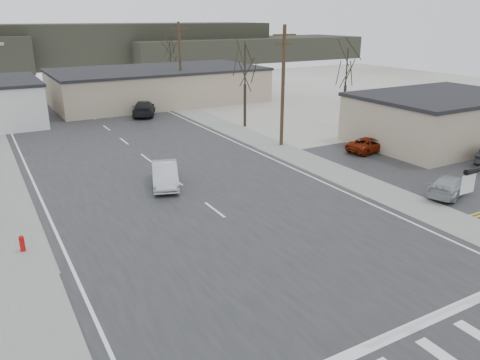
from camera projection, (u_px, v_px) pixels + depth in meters
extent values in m
plane|color=silver|center=(297.00, 273.00, 20.48)|extent=(140.00, 140.00, 0.00)
cube|color=#262628|center=(170.00, 176.00, 32.77)|extent=(18.00, 110.00, 0.05)
cube|color=#262628|center=(297.00, 272.00, 20.47)|extent=(90.00, 10.00, 0.04)
cube|color=#262628|center=(467.00, 167.00, 34.73)|extent=(18.00, 20.00, 0.03)
cube|color=gray|center=(260.00, 141.00, 41.81)|extent=(3.00, 90.00, 0.06)
cube|color=silver|center=(468.00, 184.00, 14.22)|extent=(0.60, 0.04, 0.60)
cylinder|color=#A50C0C|center=(22.00, 245.00, 22.16)|extent=(0.24, 0.24, 0.70)
sphere|color=#A50C0C|center=(21.00, 238.00, 22.03)|extent=(0.24, 0.24, 0.24)
cube|color=tan|center=(158.00, 86.00, 60.55)|extent=(26.00, 14.00, 4.00)
cube|color=black|center=(157.00, 69.00, 59.84)|extent=(26.30, 14.30, 0.30)
cube|color=tan|center=(439.00, 120.00, 40.86)|extent=(14.00, 10.00, 4.00)
cube|color=black|center=(442.00, 96.00, 40.14)|extent=(14.30, 10.30, 0.30)
cylinder|color=#42351E|center=(283.00, 87.00, 38.94)|extent=(0.30, 0.30, 10.00)
cube|color=#42351E|center=(284.00, 35.00, 37.55)|extent=(2.20, 0.12, 0.12)
cube|color=#42351E|center=(284.00, 44.00, 37.78)|extent=(1.60, 0.12, 0.12)
cylinder|color=#42351E|center=(180.00, 65.00, 56.98)|extent=(0.30, 0.30, 10.00)
cube|color=#42351E|center=(179.00, 29.00, 55.58)|extent=(2.20, 0.12, 0.12)
cube|color=#42351E|center=(179.00, 35.00, 55.82)|extent=(1.60, 0.12, 0.12)
cylinder|color=#30291D|center=(245.00, 106.00, 46.92)|extent=(0.28, 0.28, 4.25)
cylinder|color=#30291D|center=(245.00, 67.00, 45.65)|extent=(0.14, 0.14, 4.25)
cylinder|color=#30291D|center=(171.00, 77.00, 69.45)|extent=(0.28, 0.28, 4.00)
cylinder|color=#30291D|center=(170.00, 52.00, 68.25)|extent=(0.14, 0.14, 4.00)
cylinder|color=#30291D|center=(344.00, 105.00, 48.12)|extent=(0.28, 0.28, 4.00)
cylinder|color=#30291D|center=(347.00, 69.00, 46.92)|extent=(0.14, 0.14, 4.00)
cube|color=#333026|center=(97.00, 45.00, 104.68)|extent=(80.00, 18.00, 9.00)
cube|color=#333026|center=(246.00, 49.00, 116.68)|extent=(60.00, 18.00, 5.50)
imported|color=#AFB3BA|center=(165.00, 175.00, 30.63)|extent=(3.00, 4.89, 1.52)
imported|color=black|center=(144.00, 108.00, 52.35)|extent=(4.31, 6.06, 1.63)
imported|color=black|center=(12.00, 97.00, 59.65)|extent=(3.18, 4.87, 1.54)
imported|color=maroon|center=(369.00, 145.00, 38.48)|extent=(4.40, 2.44, 1.16)
imported|color=#949B9E|center=(450.00, 186.00, 29.10)|extent=(4.58, 3.01, 1.23)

